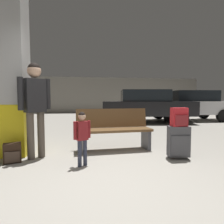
{
  "coord_description": "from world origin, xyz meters",
  "views": [
    {
      "loc": [
        -0.32,
        -2.37,
        1.11
      ],
      "look_at": [
        0.18,
        1.3,
        0.85
      ],
      "focal_mm": 30.63,
      "sensor_mm": 36.0,
      "label": 1
    }
  ],
  "objects_px": {
    "child": "(82,133)",
    "adult": "(35,100)",
    "suitcase": "(179,141)",
    "parked_car_near": "(147,105)",
    "parked_car_side": "(189,105)",
    "structural_pillar": "(12,75)",
    "backpack_bright": "(179,117)",
    "backpack_dark_floor": "(12,153)",
    "bench": "(114,129)"
  },
  "relations": [
    {
      "from": "child",
      "to": "adult",
      "type": "height_order",
      "value": "adult"
    },
    {
      "from": "suitcase",
      "to": "child",
      "type": "xyz_separation_m",
      "value": [
        -1.76,
        -0.16,
        0.23
      ]
    },
    {
      "from": "parked_car_near",
      "to": "parked_car_side",
      "type": "xyz_separation_m",
      "value": [
        2.43,
        0.53,
        0.0
      ]
    },
    {
      "from": "structural_pillar",
      "to": "parked_car_near",
      "type": "bearing_deg",
      "value": 47.27
    },
    {
      "from": "structural_pillar",
      "to": "parked_car_side",
      "type": "relative_size",
      "value": 0.76
    },
    {
      "from": "suitcase",
      "to": "parked_car_near",
      "type": "height_order",
      "value": "parked_car_near"
    },
    {
      "from": "parked_car_side",
      "to": "parked_car_near",
      "type": "bearing_deg",
      "value": -167.7
    },
    {
      "from": "child",
      "to": "backpack_bright",
      "type": "bearing_deg",
      "value": 5.09
    },
    {
      "from": "suitcase",
      "to": "adult",
      "type": "height_order",
      "value": "adult"
    },
    {
      "from": "adult",
      "to": "parked_car_near",
      "type": "bearing_deg",
      "value": 52.71
    },
    {
      "from": "backpack_dark_floor",
      "to": "parked_car_side",
      "type": "height_order",
      "value": "parked_car_side"
    },
    {
      "from": "suitcase",
      "to": "child",
      "type": "relative_size",
      "value": 0.67
    },
    {
      "from": "backpack_bright",
      "to": "adult",
      "type": "distance_m",
      "value": 2.66
    },
    {
      "from": "structural_pillar",
      "to": "backpack_dark_floor",
      "type": "xyz_separation_m",
      "value": [
        0.15,
        -0.53,
        -1.4
      ]
    },
    {
      "from": "structural_pillar",
      "to": "suitcase",
      "type": "height_order",
      "value": "structural_pillar"
    },
    {
      "from": "backpack_bright",
      "to": "child",
      "type": "xyz_separation_m",
      "value": [
        -1.76,
        -0.16,
        -0.22
      ]
    },
    {
      "from": "parked_car_near",
      "to": "bench",
      "type": "bearing_deg",
      "value": -116.18
    },
    {
      "from": "structural_pillar",
      "to": "parked_car_side",
      "type": "distance_m",
      "value": 8.42
    },
    {
      "from": "suitcase",
      "to": "backpack_dark_floor",
      "type": "relative_size",
      "value": 1.78
    },
    {
      "from": "structural_pillar",
      "to": "child",
      "type": "height_order",
      "value": "structural_pillar"
    },
    {
      "from": "backpack_bright",
      "to": "adult",
      "type": "xyz_separation_m",
      "value": [
        -2.62,
        0.39,
        0.32
      ]
    },
    {
      "from": "parked_car_near",
      "to": "parked_car_side",
      "type": "distance_m",
      "value": 2.49
    },
    {
      "from": "backpack_bright",
      "to": "parked_car_side",
      "type": "height_order",
      "value": "parked_car_side"
    },
    {
      "from": "bench",
      "to": "parked_car_side",
      "type": "distance_m",
      "value": 6.84
    },
    {
      "from": "child",
      "to": "parked_car_near",
      "type": "height_order",
      "value": "parked_car_near"
    },
    {
      "from": "backpack_bright",
      "to": "parked_car_near",
      "type": "relative_size",
      "value": 0.08
    },
    {
      "from": "backpack_dark_floor",
      "to": "parked_car_near",
      "type": "relative_size",
      "value": 0.08
    },
    {
      "from": "child",
      "to": "parked_car_near",
      "type": "distance_m",
      "value": 6.15
    },
    {
      "from": "backpack_bright",
      "to": "parked_car_near",
      "type": "distance_m",
      "value": 5.39
    },
    {
      "from": "backpack_dark_floor",
      "to": "parked_car_near",
      "type": "height_order",
      "value": "parked_car_near"
    },
    {
      "from": "adult",
      "to": "child",
      "type": "bearing_deg",
      "value": -32.55
    },
    {
      "from": "backpack_bright",
      "to": "backpack_dark_floor",
      "type": "distance_m",
      "value": 3.03
    },
    {
      "from": "bench",
      "to": "suitcase",
      "type": "bearing_deg",
      "value": -35.87
    },
    {
      "from": "suitcase",
      "to": "backpack_dark_floor",
      "type": "xyz_separation_m",
      "value": [
        -2.96,
        0.18,
        -0.15
      ]
    },
    {
      "from": "child",
      "to": "parked_car_side",
      "type": "relative_size",
      "value": 0.22
    },
    {
      "from": "structural_pillar",
      "to": "backpack_dark_floor",
      "type": "distance_m",
      "value": 1.5
    },
    {
      "from": "structural_pillar",
      "to": "bench",
      "type": "distance_m",
      "value": 2.31
    },
    {
      "from": "suitcase",
      "to": "parked_car_side",
      "type": "height_order",
      "value": "parked_car_side"
    },
    {
      "from": "adult",
      "to": "parked_car_near",
      "type": "xyz_separation_m",
      "value": [
        3.72,
        4.89,
        -0.28
      ]
    },
    {
      "from": "bench",
      "to": "child",
      "type": "relative_size",
      "value": 1.82
    },
    {
      "from": "backpack_bright",
      "to": "child",
      "type": "distance_m",
      "value": 1.78
    },
    {
      "from": "adult",
      "to": "structural_pillar",
      "type": "bearing_deg",
      "value": 147.64
    },
    {
      "from": "bench",
      "to": "backpack_bright",
      "type": "distance_m",
      "value": 1.4
    },
    {
      "from": "suitcase",
      "to": "adult",
      "type": "distance_m",
      "value": 2.75
    },
    {
      "from": "adult",
      "to": "parked_car_near",
      "type": "distance_m",
      "value": 6.15
    },
    {
      "from": "backpack_dark_floor",
      "to": "bench",
      "type": "bearing_deg",
      "value": 18.25
    },
    {
      "from": "backpack_bright",
      "to": "backpack_dark_floor",
      "type": "relative_size",
      "value": 1.0
    },
    {
      "from": "backpack_bright",
      "to": "parked_car_near",
      "type": "bearing_deg",
      "value": 78.18
    },
    {
      "from": "parked_car_side",
      "to": "child",
      "type": "bearing_deg",
      "value": -131.61
    },
    {
      "from": "bench",
      "to": "suitcase",
      "type": "xyz_separation_m",
      "value": [
        1.1,
        -0.79,
        -0.12
      ]
    }
  ]
}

